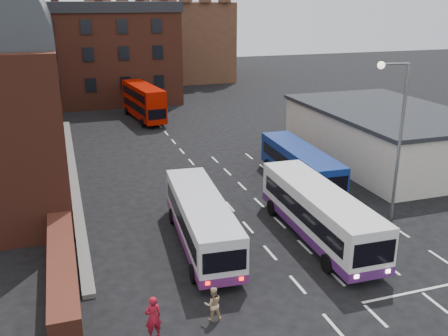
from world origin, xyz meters
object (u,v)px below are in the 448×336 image
object	(u,v)px
bus_white_outbound	(201,218)
street_lamp	(396,127)
pedestrian_beige	(213,304)
bus_blue	(300,163)
bus_red_double	(143,102)
pedestrian_red	(153,317)
bus_white_inbound	(319,211)

from	to	relation	value
bus_white_outbound	street_lamp	xyz separation A→B (m)	(11.41, -0.21, 4.03)
pedestrian_beige	bus_blue	bearing A→B (deg)	-123.69
bus_blue	pedestrian_beige	xyz separation A→B (m)	(-10.48, -13.19, -0.82)
bus_red_double	bus_blue	bearing A→B (deg)	99.84
pedestrian_red	pedestrian_beige	xyz separation A→B (m)	(2.52, 0.37, -0.17)
bus_red_double	bus_white_inbound	bearing A→B (deg)	90.56
bus_white_inbound	bus_blue	bearing A→B (deg)	-108.44
street_lamp	pedestrian_beige	world-z (taller)	street_lamp
bus_white_outbound	pedestrian_red	size ratio (longest dim) A/B	5.50
bus_blue	bus_white_inbound	bearing A→B (deg)	72.20
bus_white_outbound	bus_white_inbound	xyz separation A→B (m)	(6.23, -1.27, 0.10)
bus_white_inbound	bus_blue	size ratio (longest dim) A/B	1.08
bus_white_outbound	bus_blue	world-z (taller)	bus_white_outbound
bus_white_inbound	bus_red_double	bearing A→B (deg)	-81.07
bus_white_inbound	bus_red_double	distance (m)	31.66
bus_white_inbound	bus_blue	xyz separation A→B (m)	(2.90, 8.04, -0.13)
bus_red_double	street_lamp	distance (m)	31.92
bus_white_outbound	bus_white_inbound	size ratio (longest dim) A/B	0.95
bus_red_double	pedestrian_beige	xyz separation A→B (m)	(-3.43, -36.53, -1.26)
pedestrian_beige	bus_white_inbound	bearing A→B (deg)	-141.05
bus_white_outbound	bus_blue	bearing A→B (deg)	40.69
bus_blue	bus_red_double	world-z (taller)	bus_red_double
bus_white_inbound	bus_red_double	world-z (taller)	bus_red_double
street_lamp	bus_red_double	bearing A→B (deg)	107.10
street_lamp	bus_white_inbound	bearing A→B (deg)	-168.35
bus_red_double	pedestrian_beige	size ratio (longest dim) A/B	6.46
bus_white_outbound	street_lamp	world-z (taller)	street_lamp
bus_blue	pedestrian_red	world-z (taller)	bus_blue
bus_blue	street_lamp	bearing A→B (deg)	110.16
bus_white_outbound	pedestrian_beige	bearing A→B (deg)	-97.74
bus_blue	pedestrian_red	bearing A→B (deg)	48.26
bus_white_inbound	pedestrian_red	size ratio (longest dim) A/B	5.78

